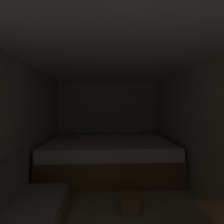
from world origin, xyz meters
name	(u,v)px	position (x,y,z in m)	size (l,w,h in m)	color
ground_plane	(112,213)	(0.00, 1.99, 0.00)	(7.13, 7.13, 0.00)	#A39984
wall_back	(108,119)	(0.00, 4.59, 1.03)	(2.74, 0.05, 2.07)	beige
wall_left	(6,135)	(-1.34, 1.99, 1.03)	(0.05, 5.13, 2.07)	beige
wall_right	(214,133)	(1.34, 1.99, 1.03)	(0.05, 5.13, 2.07)	beige
ceiling_slab	(113,51)	(0.00, 1.99, 2.09)	(2.74, 5.13, 0.05)	white
bed	(109,155)	(0.00, 3.55, 0.34)	(2.52, 1.94, 0.83)	olive
wicker_basket	(130,202)	(0.23, 2.02, 0.11)	(0.34, 0.34, 0.23)	olive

